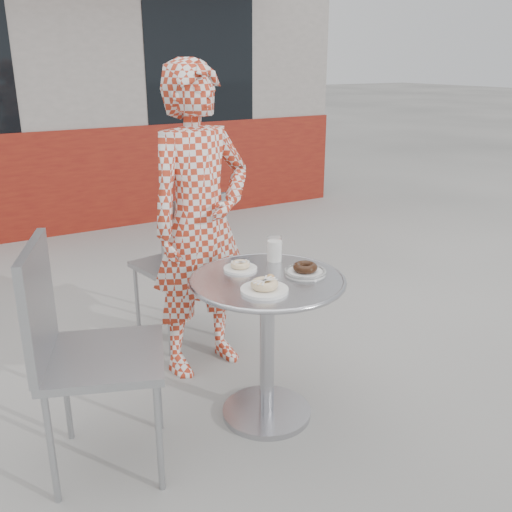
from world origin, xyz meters
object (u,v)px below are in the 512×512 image
chair_far (180,294)px  chair_left (104,401)px  milk_cup (274,250)px  bistro_table (267,314)px  plate_checker (305,270)px  plate_near (265,286)px  seated_person (200,223)px  plate_far (240,266)px

chair_far → chair_left: (-0.73, -0.92, 0.02)m
milk_cup → bistro_table: bearing=-129.7°
chair_far → milk_cup: size_ratio=7.53×
bistro_table → plate_checker: plate_checker is taller
plate_near → chair_far: bearing=86.6°
plate_checker → milk_cup: bearing=96.8°
chair_far → seated_person: size_ratio=0.56×
plate_checker → bistro_table: bearing=167.6°
chair_left → milk_cup: (0.90, 0.14, 0.46)m
bistro_table → seated_person: 0.67m
seated_person → plate_near: (-0.05, -0.73, -0.09)m
chair_left → seated_person: bearing=-31.4°
bistro_table → chair_left: 0.79m
bistro_table → seated_person: seated_person is taller
bistro_table → chair_left: chair_left is taller
plate_far → plate_checker: size_ratio=0.81×
bistro_table → plate_far: size_ratio=4.56×
chair_left → plate_near: chair_left is taller
chair_far → bistro_table: bearing=81.4°
chair_far → plate_near: 1.18m
chair_far → plate_near: size_ratio=4.50×
chair_left → plate_near: size_ratio=4.86×
chair_far → seated_person: 0.65m
seated_person → plate_near: 0.73m
seated_person → milk_cup: 0.47m
seated_person → chair_left: bearing=-151.4°
bistro_table → plate_near: bearing=-126.1°
plate_far → plate_near: plate_near is taller
chair_left → plate_checker: (0.93, -0.08, 0.42)m
chair_far → milk_cup: (0.17, -0.79, 0.48)m
plate_near → plate_far: bearing=82.5°
plate_far → milk_cup: bearing=6.8°
seated_person → chair_far: bearing=77.8°
chair_far → milk_cup: bearing=92.4°
chair_far → plate_far: chair_far is taller
seated_person → plate_checker: 0.69m
plate_near → plate_checker: bearing=17.3°
milk_cup → seated_person: bearing=113.9°
seated_person → milk_cup: size_ratio=13.54×
milk_cup → plate_checker: bearing=-83.2°
chair_far → milk_cup: chair_far is taller
bistro_table → plate_checker: (0.18, -0.04, 0.19)m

